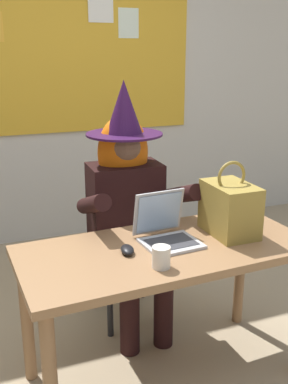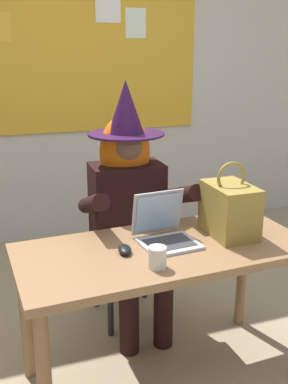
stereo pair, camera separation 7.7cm
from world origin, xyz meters
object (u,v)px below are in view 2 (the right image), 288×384
(handbag, at_px, (229,209))
(coffee_mug, at_px, (157,257))
(desk_main, at_px, (164,266))
(chair_at_desk, at_px, (124,235))
(computer_mouse, at_px, (125,249))
(person_costumed, at_px, (130,196))
(laptop, at_px, (165,231))

(handbag, xyz_separation_m, coffee_mug, (-0.47, -0.23, -0.09))
(desk_main, bearing_deg, chair_at_desk, 89.46)
(chair_at_desk, xyz_separation_m, computer_mouse, (-0.20, -0.68, 0.22))
(desk_main, relative_size, person_costumed, 0.97)
(computer_mouse, bearing_deg, coffee_mug, -55.55)
(computer_mouse, bearing_deg, laptop, 25.21)
(person_costumed, height_order, laptop, person_costumed)
(desk_main, xyz_separation_m, person_costumed, (0.01, 0.56, 0.18))
(person_costumed, bearing_deg, desk_main, 0.88)
(computer_mouse, relative_size, handbag, 0.28)
(coffee_mug, bearing_deg, computer_mouse, 115.06)
(computer_mouse, bearing_deg, chair_at_desk, 82.87)
(handbag, relative_size, coffee_mug, 3.98)
(desk_main, bearing_deg, coffee_mug, -119.56)
(computer_mouse, distance_m, handbag, 0.57)
(chair_at_desk, height_order, handbag, handbag)
(chair_at_desk, relative_size, person_costumed, 0.63)
(computer_mouse, xyz_separation_m, coffee_mug, (0.09, -0.19, 0.03))
(handbag, distance_m, coffee_mug, 0.53)
(laptop, distance_m, handbag, 0.35)
(laptop, xyz_separation_m, coffee_mug, (-0.13, -0.25, -0.01))
(computer_mouse, height_order, handbag, handbag)
(computer_mouse, distance_m, coffee_mug, 0.21)
(person_costumed, xyz_separation_m, coffee_mug, (-0.12, -0.75, -0.04))
(laptop, distance_m, coffee_mug, 0.28)
(chair_at_desk, xyz_separation_m, laptop, (0.02, -0.62, 0.26))
(handbag, bearing_deg, computer_mouse, -175.73)
(person_costumed, bearing_deg, handbag, 36.02)
(laptop, relative_size, handbag, 0.78)
(coffee_mug, bearing_deg, handbag, 25.91)
(person_costumed, height_order, coffee_mug, person_costumed)
(chair_at_desk, xyz_separation_m, coffee_mug, (-0.12, -0.87, 0.25))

